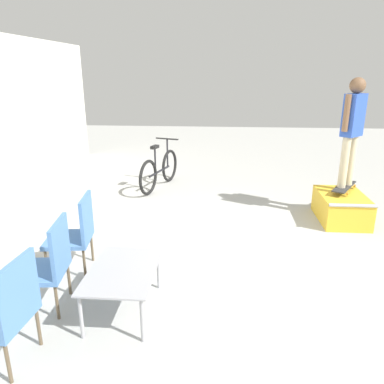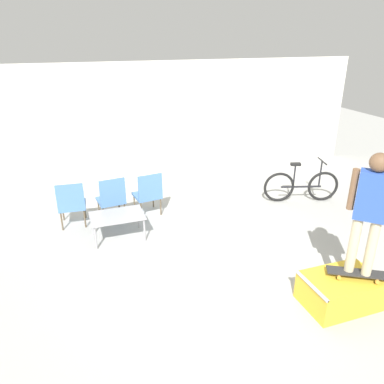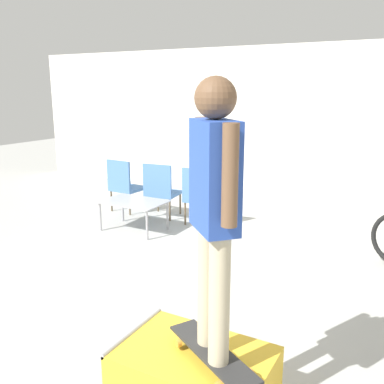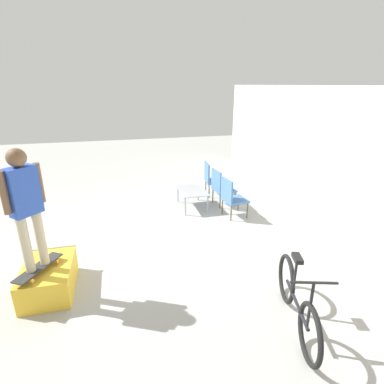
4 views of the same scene
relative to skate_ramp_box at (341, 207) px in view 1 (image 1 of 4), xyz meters
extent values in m
plane|color=#A8A8A3|center=(-1.41, 1.36, -0.22)|extent=(24.00, 24.00, 0.00)
cube|color=gold|center=(0.00, 0.00, 0.00)|extent=(1.05, 0.71, 0.45)
cylinder|color=#B7B7BC|center=(-0.52, 0.00, 0.22)|extent=(0.05, 0.71, 0.05)
cube|color=#2D2D2D|center=(0.17, -0.06, 0.31)|extent=(0.79, 0.58, 0.02)
cylinder|color=gold|center=(0.44, -0.09, 0.27)|extent=(0.06, 0.05, 0.05)
cylinder|color=gold|center=(0.33, -0.29, 0.27)|extent=(0.06, 0.05, 0.05)
cylinder|color=gold|center=(0.02, 0.16, 0.27)|extent=(0.06, 0.05, 0.05)
cylinder|color=gold|center=(-0.10, -0.04, 0.27)|extent=(0.06, 0.05, 0.05)
cylinder|color=#C6B793|center=(0.09, 0.01, 0.73)|extent=(0.13, 0.13, 0.83)
cylinder|color=#C6B793|center=(0.25, -0.14, 0.73)|extent=(0.13, 0.13, 0.83)
cube|color=#2D51B7|center=(0.17, -0.06, 1.48)|extent=(0.41, 0.41, 0.66)
cylinder|color=brown|center=(0.00, 0.10, 1.53)|extent=(0.09, 0.09, 0.56)
cylinder|color=brown|center=(0.34, -0.23, 1.53)|extent=(0.09, 0.09, 0.56)
sphere|color=brown|center=(0.17, -0.06, 1.93)|extent=(0.24, 0.24, 0.24)
cube|color=#9E9EA3|center=(-2.70, 2.95, 0.24)|extent=(0.99, 0.67, 0.02)
cylinder|color=#9E9EA3|center=(-3.14, 2.67, 0.00)|extent=(0.04, 0.04, 0.46)
cylinder|color=#9E9EA3|center=(-2.25, 2.67, 0.00)|extent=(0.04, 0.04, 0.46)
cylinder|color=#9E9EA3|center=(-3.14, 3.23, 0.00)|extent=(0.04, 0.04, 0.46)
cylinder|color=#9E9EA3|center=(-2.25, 3.23, 0.00)|extent=(0.04, 0.04, 0.46)
cylinder|color=brown|center=(-3.26, 3.58, -0.03)|extent=(0.03, 0.03, 0.39)
cylinder|color=brown|center=(-3.70, 3.62, -0.03)|extent=(0.03, 0.03, 0.39)
cube|color=#4C7AB7|center=(-3.48, 3.58, 0.47)|extent=(0.52, 0.08, 0.53)
cylinder|color=brown|center=(-2.50, 4.06, -0.03)|extent=(0.03, 0.03, 0.39)
cylinder|color=brown|center=(-2.94, 4.01, -0.03)|extent=(0.03, 0.03, 0.39)
cylinder|color=brown|center=(-2.45, 3.63, -0.03)|extent=(0.03, 0.03, 0.39)
cylinder|color=brown|center=(-2.89, 3.57, -0.03)|extent=(0.03, 0.03, 0.39)
cube|color=#4C7AB7|center=(-2.70, 3.82, 0.19)|extent=(0.58, 0.58, 0.05)
cube|color=#4C7AB7|center=(-2.67, 3.58, 0.47)|extent=(0.52, 0.10, 0.53)
cylinder|color=brown|center=(-1.74, 4.07, -0.03)|extent=(0.03, 0.03, 0.39)
cylinder|color=brown|center=(-2.18, 4.01, -0.03)|extent=(0.03, 0.03, 0.39)
cylinder|color=brown|center=(-1.68, 3.63, -0.03)|extent=(0.03, 0.03, 0.39)
cylinder|color=brown|center=(-2.12, 3.57, -0.03)|extent=(0.03, 0.03, 0.39)
cube|color=#4C7AB7|center=(-1.93, 3.82, 0.19)|extent=(0.58, 0.58, 0.05)
cube|color=#4C7AB7|center=(-1.90, 3.58, 0.47)|extent=(0.52, 0.11, 0.53)
torus|color=black|center=(2.05, 3.12, 0.13)|extent=(0.70, 0.26, 0.71)
torus|color=black|center=(1.07, 3.42, 0.13)|extent=(0.70, 0.26, 0.71)
cylinder|color=black|center=(1.56, 3.27, 0.13)|extent=(0.90, 0.30, 0.04)
cylinder|color=black|center=(1.38, 3.32, 0.39)|extent=(0.04, 0.04, 0.52)
cube|color=black|center=(1.38, 3.32, 0.68)|extent=(0.24, 0.16, 0.06)
cylinder|color=black|center=(1.96, 3.15, 0.44)|extent=(0.04, 0.04, 0.62)
cylinder|color=black|center=(1.96, 3.15, 0.75)|extent=(0.18, 0.51, 0.03)
camera|label=1|loc=(-5.94, 1.99, 2.15)|focal=35.00mm
camera|label=2|loc=(-3.44, -3.42, 3.38)|focal=35.00mm
camera|label=3|loc=(1.24, -2.27, 1.98)|focal=40.00mm
camera|label=4|loc=(4.29, 1.18, 2.80)|focal=28.00mm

